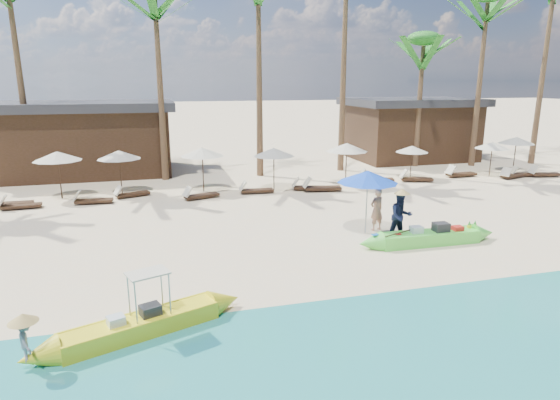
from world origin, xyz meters
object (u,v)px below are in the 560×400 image
object	(u,v)px
green_canoe	(428,237)
blue_umbrella	(368,177)
yellow_canoe	(142,325)
tourist	(377,210)

from	to	relation	value
green_canoe	blue_umbrella	size ratio (longest dim) A/B	2.44
yellow_canoe	blue_umbrella	bearing A→B (deg)	13.80
tourist	blue_umbrella	bearing A→B (deg)	7.68
tourist	blue_umbrella	world-z (taller)	blue_umbrella
green_canoe	blue_umbrella	world-z (taller)	blue_umbrella
green_canoe	blue_umbrella	xyz separation A→B (m)	(-1.59, 1.67, 1.89)
green_canoe	yellow_canoe	size ratio (longest dim) A/B	1.09
green_canoe	blue_umbrella	distance (m)	2.99
yellow_canoe	tourist	size ratio (longest dim) A/B	3.29
yellow_canoe	blue_umbrella	distance (m)	9.71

